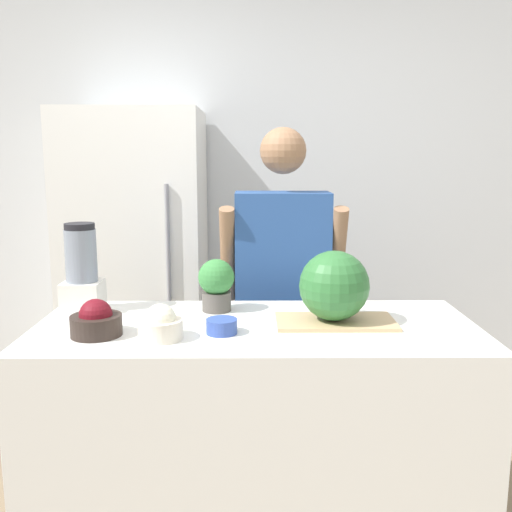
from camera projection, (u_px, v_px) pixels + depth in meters
wall_back at (254, 190)px, 3.67m from camera, size 8.00×0.06×2.60m
counter_island at (256, 440)px, 2.17m from camera, size 1.62×0.70×0.91m
refrigerator at (137, 264)px, 3.37m from camera, size 0.79×0.69×1.78m
person at (282, 299)px, 2.74m from camera, size 0.58×0.26×1.65m
cutting_board at (335, 322)px, 2.10m from camera, size 0.44×0.23×0.01m
watermelon at (334, 286)px, 2.08m from camera, size 0.26×0.26×0.26m
bowl_cherries at (96, 321)px, 1.96m from camera, size 0.18×0.18×0.13m
bowl_cream at (160, 325)px, 1.92m from camera, size 0.15×0.15×0.12m
bowl_small_blue at (222, 326)px, 1.98m from camera, size 0.11×0.11×0.05m
blender at (82, 272)px, 2.25m from camera, size 0.15×0.15×0.35m
potted_plant at (216, 283)px, 2.26m from camera, size 0.14×0.14×0.21m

